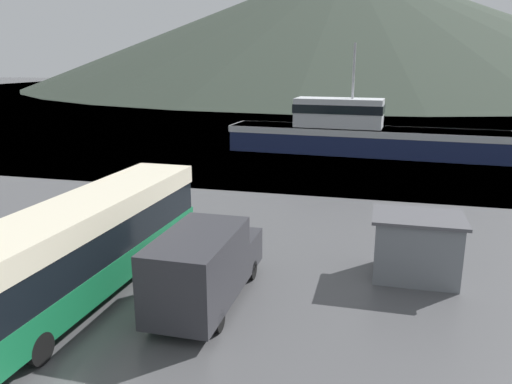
# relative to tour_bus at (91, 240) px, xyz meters

# --- Properties ---
(water_surface) EXTENTS (240.00, 240.00, 0.00)m
(water_surface) POSITION_rel_tour_bus_xyz_m (1.62, 134.42, -1.88)
(water_surface) COLOR #3D5160
(water_surface) RESTS_ON ground
(hill_backdrop) EXTENTS (199.91, 199.91, 38.68)m
(hill_backdrop) POSITION_rel_tour_bus_xyz_m (-3.89, 159.42, 17.46)
(hill_backdrop) COLOR #333D33
(hill_backdrop) RESTS_ON ground
(tour_bus) EXTENTS (2.77, 12.17, 3.34)m
(tour_bus) POSITION_rel_tour_bus_xyz_m (0.00, 0.00, 0.00)
(tour_bus) COLOR #146B3D
(tour_bus) RESTS_ON ground
(delivery_van) EXTENTS (2.23, 6.19, 2.62)m
(delivery_van) POSITION_rel_tour_bus_xyz_m (4.10, 0.07, -0.50)
(delivery_van) COLOR #2D2D33
(delivery_van) RESTS_ON ground
(fishing_boat) EXTENTS (23.69, 5.53, 9.25)m
(fishing_boat) POSITION_rel_tour_bus_xyz_m (7.55, 29.42, -0.12)
(fishing_boat) COLOR #19234C
(fishing_boat) RESTS_ON water_surface
(storage_bin) EXTENTS (1.27, 1.10, 1.42)m
(storage_bin) POSITION_rel_tour_bus_xyz_m (-3.62, 4.28, -1.15)
(storage_bin) COLOR green
(storage_bin) RESTS_ON ground
(dock_kiosk) EXTENTS (3.27, 2.44, 2.40)m
(dock_kiosk) POSITION_rel_tour_bus_xyz_m (10.93, 3.97, -0.66)
(dock_kiosk) COLOR slate
(dock_kiosk) RESTS_ON ground
(small_boat) EXTENTS (7.60, 2.90, 0.93)m
(small_boat) POSITION_rel_tour_bus_xyz_m (19.13, 30.43, -1.41)
(small_boat) COLOR black
(small_boat) RESTS_ON water_surface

